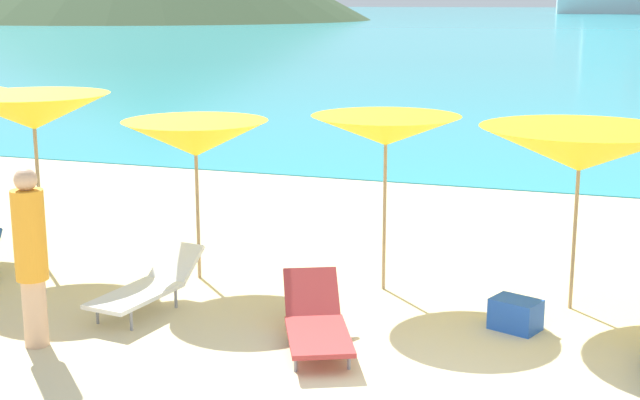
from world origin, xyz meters
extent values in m
cube|color=beige|center=(0.00, 10.00, -0.15)|extent=(50.00, 100.00, 0.30)
cube|color=#2DADBC|center=(0.00, 230.01, 0.01)|extent=(650.00, 440.00, 0.02)
cylinder|color=#9E7F59|center=(-5.65, 3.07, 1.09)|extent=(0.05, 0.05, 2.19)
cone|color=yellow|center=(-5.65, 3.07, 2.07)|extent=(2.14, 2.14, 0.46)
sphere|color=#9E7F59|center=(-5.65, 3.07, 2.22)|extent=(0.07, 0.07, 0.07)
cylinder|color=#9E7F59|center=(-3.40, 3.22, 0.96)|extent=(0.04, 0.04, 1.92)
cone|color=yellow|center=(-3.40, 3.22, 1.81)|extent=(1.86, 1.86, 0.45)
sphere|color=#9E7F59|center=(-3.40, 3.22, 1.95)|extent=(0.07, 0.07, 0.07)
cylinder|color=#9E7F59|center=(-1.04, 3.54, 1.03)|extent=(0.04, 0.04, 2.06)
cone|color=yellow|center=(-1.04, 3.54, 1.97)|extent=(1.86, 1.86, 0.36)
sphere|color=#9E7F59|center=(-1.04, 3.54, 2.09)|extent=(0.07, 0.07, 0.07)
cylinder|color=#9E7F59|center=(1.19, 3.55, 0.99)|extent=(0.04, 0.04, 1.99)
cone|color=yellow|center=(1.19, 3.55, 1.86)|extent=(2.36, 2.36, 0.49)
sphere|color=#9E7F59|center=(1.19, 3.55, 2.02)|extent=(0.07, 0.07, 0.07)
cube|color=white|center=(-3.43, 1.67, 0.25)|extent=(0.70, 1.23, 0.05)
cube|color=white|center=(-3.32, 2.47, 0.42)|extent=(0.58, 0.54, 0.39)
cylinder|color=gray|center=(-3.71, 1.34, 0.11)|extent=(0.04, 0.04, 0.23)
cylinder|color=gray|center=(-3.25, 1.28, 0.11)|extent=(0.04, 0.04, 0.23)
cylinder|color=gray|center=(-3.60, 2.15, 0.11)|extent=(0.04, 0.04, 0.23)
cylinder|color=gray|center=(-3.14, 2.09, 0.11)|extent=(0.04, 0.04, 0.23)
cube|color=#A53333|center=(-1.09, 1.23, 0.22)|extent=(1.01, 1.24, 0.05)
cube|color=#A53333|center=(-1.41, 1.92, 0.42)|extent=(0.72, 0.67, 0.44)
cylinder|color=gray|center=(-1.19, 0.82, 0.10)|extent=(0.04, 0.04, 0.19)
cylinder|color=gray|center=(-0.72, 1.04, 0.10)|extent=(0.04, 0.04, 0.19)
cylinder|color=gray|center=(-1.51, 1.51, 0.10)|extent=(0.04, 0.04, 0.19)
cylinder|color=gray|center=(-1.04, 1.73, 0.10)|extent=(0.04, 0.04, 0.19)
cylinder|color=#DBAA84|center=(-3.95, 0.59, 0.36)|extent=(0.25, 0.25, 0.71)
cylinder|color=orange|center=(-3.95, 0.59, 1.18)|extent=(0.33, 0.33, 0.93)
sphere|color=#DBAA84|center=(-3.95, 0.59, 1.75)|extent=(0.23, 0.23, 0.23)
cube|color=blue|center=(0.67, 2.65, 0.17)|extent=(0.60, 0.51, 0.34)
camera|label=1|loc=(1.64, -6.73, 3.49)|focal=50.41mm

